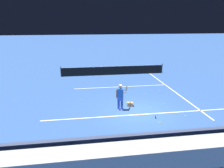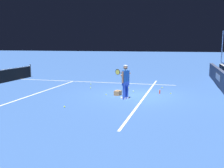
{
  "view_description": "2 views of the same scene",
  "coord_description": "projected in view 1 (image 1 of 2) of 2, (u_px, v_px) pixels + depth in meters",
  "views": [
    {
      "loc": [
        -3.6,
        -12.64,
        5.65
      ],
      "look_at": [
        -1.39,
        1.76,
        1.4
      ],
      "focal_mm": 35.0,
      "sensor_mm": 36.0,
      "label": 1
    },
    {
      "loc": [
        -13.82,
        -2.41,
        2.78
      ],
      "look_at": [
        -0.71,
        1.16,
        0.68
      ],
      "focal_mm": 42.0,
      "sensor_mm": 36.0,
      "label": 2
    }
  ],
  "objects": [
    {
      "name": "tennis_ball_near_player",
      "position": [
        160.0,
        122.0,
        12.51
      ],
      "size": [
        0.07,
        0.07,
        0.07
      ],
      "primitive_type": "sphere",
      "color": "#CCE533",
      "rests_on": "ground"
    },
    {
      "name": "tennis_ball_stray_back",
      "position": [
        126.0,
        102.0,
        15.54
      ],
      "size": [
        0.07,
        0.07,
        0.07
      ],
      "primitive_type": "sphere",
      "color": "#CCE533",
      "rests_on": "ground"
    },
    {
      "name": "tennis_net",
      "position": [
        113.0,
        70.0,
        23.42
      ],
      "size": [
        11.09,
        0.09,
        1.07
      ],
      "color": "#33383D",
      "rests_on": "ground"
    },
    {
      "name": "back_wall_sponsor_board",
      "position": [
        167.0,
        143.0,
        9.42
      ],
      "size": [
        21.15,
        0.25,
        1.1
      ],
      "color": "#384260",
      "rests_on": "ground"
    },
    {
      "name": "tennis_ball_on_baseline",
      "position": [
        185.0,
        116.0,
        13.37
      ],
      "size": [
        0.07,
        0.07,
        0.07
      ],
      "primitive_type": "sphere",
      "color": "#CCE533",
      "rests_on": "ground"
    },
    {
      "name": "ground_plane",
      "position": [
        137.0,
        111.0,
        14.1
      ],
      "size": [
        160.0,
        160.0,
        0.0
      ],
      "primitive_type": "plane",
      "color": "#2D5193"
    },
    {
      "name": "tennis_ball_far_right",
      "position": [
        163.0,
        104.0,
        15.22
      ],
      "size": [
        0.07,
        0.07,
        0.07
      ],
      "primitive_type": "sphere",
      "color": "#CCE533",
      "rests_on": "ground"
    },
    {
      "name": "water_bottle",
      "position": [
        156.0,
        117.0,
        13.05
      ],
      "size": [
        0.07,
        0.07,
        0.22
      ],
      "primitive_type": "cylinder",
      "color": "#EA4C33",
      "rests_on": "ground"
    },
    {
      "name": "tennis_ball_midcourt",
      "position": [
        81.0,
        100.0,
        16.01
      ],
      "size": [
        0.07,
        0.07,
        0.07
      ],
      "primitive_type": "sphere",
      "color": "#CCE533",
      "rests_on": "ground"
    },
    {
      "name": "ball_box_cardboard",
      "position": [
        130.0,
        104.0,
        14.94
      ],
      "size": [
        0.46,
        0.38,
        0.26
      ],
      "primitive_type": "cube",
      "rotation": [
        0.0,
        0.0,
        -0.23
      ],
      "color": "#A87F51",
      "rests_on": "ground"
    },
    {
      "name": "tennis_ball_by_box",
      "position": [
        145.0,
        94.0,
        17.31
      ],
      "size": [
        0.07,
        0.07,
        0.07
      ],
      "primitive_type": "sphere",
      "color": "#CCE533",
      "rests_on": "ground"
    },
    {
      "name": "tennis_player",
      "position": [
        120.0,
        97.0,
        14.06
      ],
      "size": [
        0.87,
        0.9,
        1.71
      ],
      "color": "blue",
      "rests_on": "ground"
    },
    {
      "name": "court_sideline_white",
      "position": [
        172.0,
        90.0,
        18.5
      ],
      "size": [
        0.1,
        12.0,
        0.01
      ],
      "primitive_type": "cube",
      "color": "white",
      "rests_on": "ground"
    },
    {
      "name": "tennis_ball_far_left",
      "position": [
        151.0,
        108.0,
        14.57
      ],
      "size": [
        0.07,
        0.07,
        0.07
      ],
      "primitive_type": "sphere",
      "color": "#CCE533",
      "rests_on": "ground"
    },
    {
      "name": "court_service_line_white",
      "position": [
        121.0,
        87.0,
        19.32
      ],
      "size": [
        8.22,
        0.1,
        0.01
      ],
      "primitive_type": "cube",
      "color": "white",
      "rests_on": "ground"
    },
    {
      "name": "tennis_ball_toward_net",
      "position": [
        160.0,
        91.0,
        17.99
      ],
      "size": [
        0.07,
        0.07,
        0.07
      ],
      "primitive_type": "sphere",
      "color": "#CCE533",
      "rests_on": "ground"
    },
    {
      "name": "court_baseline_white",
      "position": [
        139.0,
        114.0,
        13.63
      ],
      "size": [
        12.0,
        0.1,
        0.01
      ],
      "primitive_type": "cube",
      "color": "white",
      "rests_on": "ground"
    }
  ]
}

